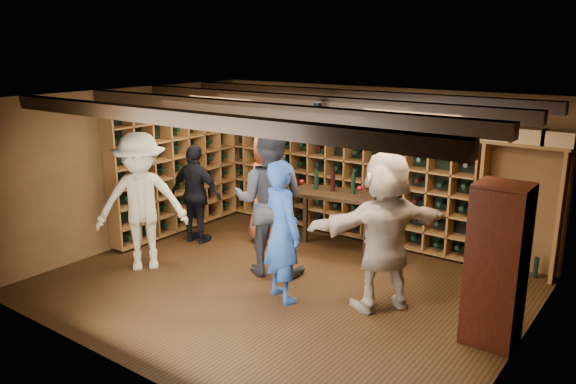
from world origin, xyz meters
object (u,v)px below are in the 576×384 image
Objects in this scene: guest_woman_black at (196,194)px; display_cabinet at (496,268)px; guest_khaki at (141,202)px; guest_beige at (384,231)px; man_grey_suit at (269,201)px; tasting_table at (334,200)px; guest_red_floral at (268,187)px; man_blue_shirt at (282,231)px.

display_cabinet is at bearing 167.54° from guest_woman_black.
guest_woman_black is 1.26m from guest_khaki.
display_cabinet is 1.35m from guest_beige.
tasting_table is at bearing -131.01° from man_grey_suit.
guest_red_floral is 2.12m from guest_khaki.
guest_beige is at bearing 178.08° from display_cabinet.
display_cabinet is 4.15m from guest_red_floral.
guest_khaki reaches higher than tasting_table.
guest_khaki is 1.01× the size of guest_beige.
display_cabinet is 0.97× the size of guest_red_floral.
guest_woman_black is 2.25m from tasting_table.
guest_beige reaches higher than tasting_table.
guest_woman_black is (-0.87, -0.76, -0.09)m from guest_red_floral.
guest_beige is 1.40× the size of tasting_table.
guest_khaki is (-1.56, -0.95, -0.06)m from man_grey_suit.
guest_woman_black is at bearing -58.60° from guest_beige.
guest_beige is (3.52, -0.35, 0.17)m from guest_woman_black.
man_blue_shirt is at bearing -137.20° from guest_red_floral.
man_grey_suit is 1.83m from guest_khaki.
guest_khaki reaches higher than display_cabinet.
tasting_table is (0.35, 1.16, -0.19)m from man_grey_suit.
display_cabinet is 0.84× the size of man_grey_suit.
guest_red_floral is 1.28× the size of tasting_table.
guest_beige is (-1.34, 0.04, 0.13)m from display_cabinet.
guest_red_floral is at bearing 163.86° from display_cabinet.
guest_woman_black is 3.54m from guest_beige.
man_blue_shirt is 0.90m from man_grey_suit.
display_cabinet is at bearing -106.15° from guest_red_floral.
man_grey_suit is 1.06× the size of guest_khaki.
man_blue_shirt is at bearing -91.13° from tasting_table.
guest_red_floral is at bearing -146.82° from guest_woman_black.
tasting_table is at bearing -164.97° from guest_woman_black.
guest_red_floral is (-3.99, 1.15, 0.04)m from display_cabinet.
guest_beige reaches higher than guest_woman_black.
guest_red_floral reaches higher than tasting_table.
guest_khaki is at bearing -169.87° from display_cabinet.
man_grey_suit is at bearing -19.11° from man_blue_shirt.
man_blue_shirt is at bearing 151.97° from guest_woman_black.
man_blue_shirt is 2.55m from guest_woman_black.
guest_red_floral reaches higher than guest_woman_black.
man_grey_suit reaches higher than guest_red_floral.
guest_khaki is at bearing -143.48° from tasting_table.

